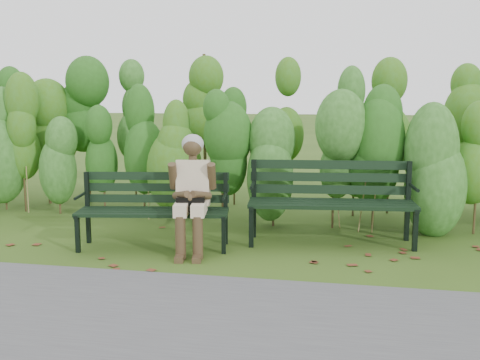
# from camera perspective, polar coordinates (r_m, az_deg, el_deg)

# --- Properties ---
(ground) EXTENTS (80.00, 80.00, 0.00)m
(ground) POSITION_cam_1_polar(r_m,az_deg,el_deg) (6.35, -0.61, -7.18)
(ground) COLOR #324F17
(footpath) EXTENTS (60.00, 2.50, 0.01)m
(footpath) POSITION_cam_1_polar(r_m,az_deg,el_deg) (4.34, -6.66, -15.00)
(footpath) COLOR #474749
(footpath) RESTS_ON ground
(hedge_band) EXTENTS (11.04, 1.67, 2.42)m
(hedge_band) POSITION_cam_1_polar(r_m,az_deg,el_deg) (7.95, 2.09, 5.28)
(hedge_band) COLOR #47381E
(hedge_band) RESTS_ON ground
(leaf_litter) EXTENTS (5.36, 2.26, 0.01)m
(leaf_litter) POSITION_cam_1_polar(r_m,az_deg,el_deg) (6.42, -2.44, -6.99)
(leaf_litter) COLOR brown
(leaf_litter) RESTS_ON ground
(bench_left) EXTENTS (1.76, 0.82, 0.85)m
(bench_left) POSITION_cam_1_polar(r_m,az_deg,el_deg) (6.50, -8.68, -2.39)
(bench_left) COLOR black
(bench_left) RESTS_ON ground
(bench_right) EXTENTS (1.97, 0.82, 0.96)m
(bench_right) POSITION_cam_1_polar(r_m,az_deg,el_deg) (6.69, 9.22, -1.50)
(bench_right) COLOR black
(bench_right) RESTS_ON ground
(seated_woman) EXTENTS (0.55, 0.81, 1.30)m
(seated_woman) POSITION_cam_1_polar(r_m,az_deg,el_deg) (6.22, -4.91, -0.71)
(seated_woman) COLOR #CAB296
(seated_woman) RESTS_ON ground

